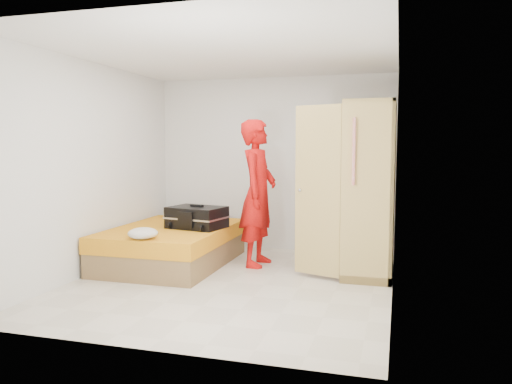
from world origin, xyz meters
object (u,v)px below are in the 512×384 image
(person, at_px, (258,193))
(suitcase, at_px, (197,217))
(wardrobe, at_px, (366,193))
(bed, at_px, (172,246))
(round_cushion, at_px, (143,233))

(person, xyz_separation_m, suitcase, (-0.77, -0.24, -0.32))
(wardrobe, xyz_separation_m, suitcase, (-2.16, -0.19, -0.36))
(person, bearing_deg, bed, 106.28)
(wardrobe, xyz_separation_m, round_cushion, (-2.46, -1.09, -0.43))
(suitcase, relative_size, round_cushion, 2.32)
(bed, bearing_deg, person, 14.22)
(wardrobe, relative_size, round_cushion, 6.05)
(bed, height_order, wardrobe, wardrobe)
(suitcase, distance_m, round_cushion, 0.95)
(suitcase, height_order, round_cushion, suitcase)
(bed, relative_size, wardrobe, 0.96)
(round_cushion, bearing_deg, bed, 93.01)
(bed, relative_size, person, 1.05)
(bed, relative_size, round_cushion, 5.82)
(suitcase, xyz_separation_m, round_cushion, (-0.30, -0.90, -0.07))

